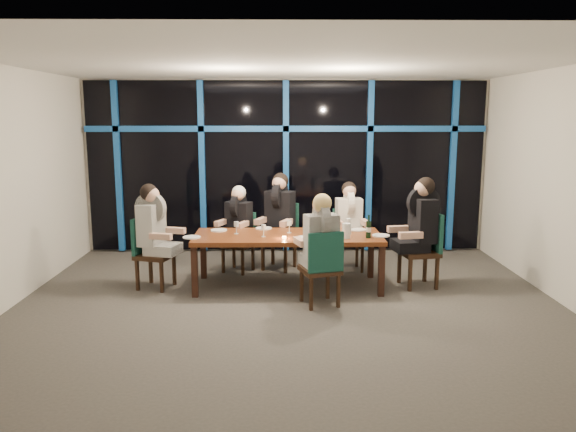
{
  "coord_description": "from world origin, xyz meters",
  "views": [
    {
      "loc": [
        -0.12,
        -6.83,
        2.38
      ],
      "look_at": [
        0.0,
        0.6,
        1.05
      ],
      "focal_mm": 35.0,
      "sensor_mm": 36.0,
      "label": 1
    }
  ],
  "objects_px": {
    "diner_far_mid": "(279,207)",
    "water_pitcher": "(346,231)",
    "diner_far_right": "(349,213)",
    "wine_bottle": "(369,229)",
    "diner_far_left": "(238,216)",
    "diner_end_left": "(154,221)",
    "dining_table": "(288,239)",
    "chair_near_mid": "(322,265)",
    "chair_end_left": "(149,248)",
    "diner_near_mid": "(320,233)",
    "chair_far_left": "(240,238)",
    "chair_far_mid": "(281,232)",
    "diner_end_right": "(420,216)",
    "chair_far_right": "(348,236)",
    "chair_end_right": "(425,245)"
  },
  "relations": [
    {
      "from": "diner_far_mid",
      "to": "water_pitcher",
      "type": "bearing_deg",
      "value": -29.05
    },
    {
      "from": "diner_far_right",
      "to": "wine_bottle",
      "type": "relative_size",
      "value": 2.92
    },
    {
      "from": "diner_far_left",
      "to": "diner_end_left",
      "type": "distance_m",
      "value": 1.37
    },
    {
      "from": "dining_table",
      "to": "chair_near_mid",
      "type": "height_order",
      "value": "chair_near_mid"
    },
    {
      "from": "chair_end_left",
      "to": "diner_far_right",
      "type": "xyz_separation_m",
      "value": [
        2.89,
        0.85,
        0.34
      ]
    },
    {
      "from": "diner_near_mid",
      "to": "chair_near_mid",
      "type": "bearing_deg",
      "value": 90.0
    },
    {
      "from": "dining_table",
      "to": "diner_near_mid",
      "type": "distance_m",
      "value": 0.9
    },
    {
      "from": "diner_far_left",
      "to": "chair_far_left",
      "type": "bearing_deg",
      "value": 90.0
    },
    {
      "from": "water_pitcher",
      "to": "diner_far_right",
      "type": "bearing_deg",
      "value": 94.03
    },
    {
      "from": "chair_far_mid",
      "to": "diner_far_right",
      "type": "height_order",
      "value": "diner_far_right"
    },
    {
      "from": "dining_table",
      "to": "chair_near_mid",
      "type": "xyz_separation_m",
      "value": [
        0.42,
        -0.84,
        -0.13
      ]
    },
    {
      "from": "chair_far_mid",
      "to": "diner_near_mid",
      "type": "distance_m",
      "value": 1.89
    },
    {
      "from": "chair_near_mid",
      "to": "dining_table",
      "type": "bearing_deg",
      "value": -80.15
    },
    {
      "from": "chair_near_mid",
      "to": "diner_end_right",
      "type": "height_order",
      "value": "diner_end_right"
    },
    {
      "from": "diner_far_left",
      "to": "chair_far_right",
      "type": "bearing_deg",
      "value": 29.06
    },
    {
      "from": "chair_end_right",
      "to": "wine_bottle",
      "type": "height_order",
      "value": "wine_bottle"
    },
    {
      "from": "chair_far_right",
      "to": "diner_far_left",
      "type": "height_order",
      "value": "diner_far_left"
    },
    {
      "from": "diner_far_left",
      "to": "chair_end_right",
      "type": "bearing_deg",
      "value": 8.05
    },
    {
      "from": "diner_near_mid",
      "to": "chair_far_left",
      "type": "bearing_deg",
      "value": -72.26
    },
    {
      "from": "chair_near_mid",
      "to": "diner_far_mid",
      "type": "xyz_separation_m",
      "value": [
        -0.54,
        1.79,
        0.43
      ]
    },
    {
      "from": "chair_end_right",
      "to": "diner_far_left",
      "type": "bearing_deg",
      "value": -116.18
    },
    {
      "from": "chair_end_right",
      "to": "diner_end_right",
      "type": "bearing_deg",
      "value": -90.0
    },
    {
      "from": "diner_far_right",
      "to": "diner_near_mid",
      "type": "xyz_separation_m",
      "value": [
        -0.56,
        -1.62,
        0.03
      ]
    },
    {
      "from": "diner_end_left",
      "to": "diner_near_mid",
      "type": "height_order",
      "value": "diner_end_left"
    },
    {
      "from": "diner_far_right",
      "to": "diner_end_right",
      "type": "relative_size",
      "value": 0.89
    },
    {
      "from": "diner_end_left",
      "to": "chair_far_left",
      "type": "bearing_deg",
      "value": -35.45
    },
    {
      "from": "chair_near_mid",
      "to": "chair_far_right",
      "type": "bearing_deg",
      "value": -123.25
    },
    {
      "from": "chair_end_left",
      "to": "dining_table",
      "type": "bearing_deg",
      "value": -73.91
    },
    {
      "from": "diner_far_left",
      "to": "diner_far_right",
      "type": "relative_size",
      "value": 0.96
    },
    {
      "from": "chair_far_left",
      "to": "diner_near_mid",
      "type": "distance_m",
      "value": 2.03
    },
    {
      "from": "diner_near_mid",
      "to": "wine_bottle",
      "type": "relative_size",
      "value": 3.04
    },
    {
      "from": "chair_far_left",
      "to": "chair_far_right",
      "type": "bearing_deg",
      "value": 26.75
    },
    {
      "from": "chair_far_left",
      "to": "chair_end_right",
      "type": "xyz_separation_m",
      "value": [
        2.65,
        -0.87,
        0.08
      ]
    },
    {
      "from": "diner_far_right",
      "to": "chair_far_right",
      "type": "bearing_deg",
      "value": 90.0
    },
    {
      "from": "chair_end_left",
      "to": "wine_bottle",
      "type": "relative_size",
      "value": 3.18
    },
    {
      "from": "chair_end_left",
      "to": "chair_far_right",
      "type": "bearing_deg",
      "value": -55.89
    },
    {
      "from": "diner_far_left",
      "to": "water_pitcher",
      "type": "height_order",
      "value": "diner_far_left"
    },
    {
      "from": "chair_end_left",
      "to": "chair_near_mid",
      "type": "height_order",
      "value": "chair_end_left"
    },
    {
      "from": "chair_far_left",
      "to": "chair_near_mid",
      "type": "relative_size",
      "value": 0.93
    },
    {
      "from": "diner_far_right",
      "to": "chair_far_mid",
      "type": "bearing_deg",
      "value": 165.11
    },
    {
      "from": "diner_far_right",
      "to": "water_pitcher",
      "type": "relative_size",
      "value": 4.49
    },
    {
      "from": "water_pitcher",
      "to": "diner_near_mid",
      "type": "bearing_deg",
      "value": -113.42
    },
    {
      "from": "diner_far_mid",
      "to": "water_pitcher",
      "type": "xyz_separation_m",
      "value": [
        0.91,
        -1.18,
        -0.13
      ]
    },
    {
      "from": "chair_far_right",
      "to": "chair_end_right",
      "type": "xyz_separation_m",
      "value": [
        0.97,
        -0.93,
        0.06
      ]
    },
    {
      "from": "chair_far_mid",
      "to": "diner_far_mid",
      "type": "xyz_separation_m",
      "value": [
        -0.03,
        -0.08,
        0.41
      ]
    },
    {
      "from": "diner_far_left",
      "to": "diner_end_right",
      "type": "xyz_separation_m",
      "value": [
        2.59,
        -0.81,
        0.14
      ]
    },
    {
      "from": "chair_far_mid",
      "to": "chair_far_right",
      "type": "relative_size",
      "value": 1.09
    },
    {
      "from": "diner_near_mid",
      "to": "chair_far_mid",
      "type": "bearing_deg",
      "value": -91.46
    },
    {
      "from": "chair_end_left",
      "to": "diner_end_right",
      "type": "distance_m",
      "value": 3.8
    },
    {
      "from": "chair_end_left",
      "to": "diner_near_mid",
      "type": "relative_size",
      "value": 1.05
    }
  ]
}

